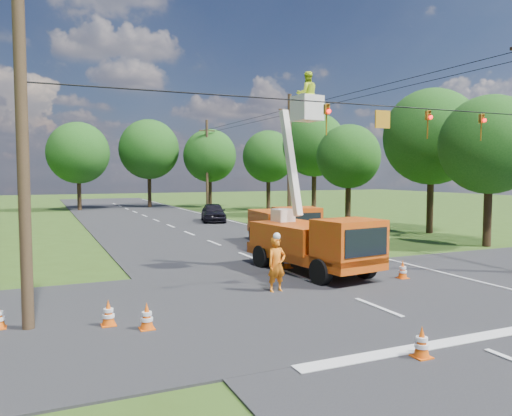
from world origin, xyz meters
name	(u,v)px	position (x,y,z in m)	size (l,w,h in m)	color
ground	(189,234)	(0.00, 20.00, 0.00)	(140.00, 140.00, 0.00)	#314C16
road_main	(189,234)	(0.00, 20.00, 0.00)	(12.00, 100.00, 0.06)	black
road_cross	(341,294)	(0.00, 2.00, 0.00)	(56.00, 10.00, 0.07)	black
stop_bar	(462,342)	(0.00, -3.20, 0.00)	(9.00, 0.45, 0.02)	silver
edge_line	(266,230)	(5.60, 20.00, 0.00)	(0.12, 90.00, 0.02)	silver
bucket_truck	(313,231)	(0.88, 5.31, 1.72)	(3.17, 6.51, 8.07)	#C73C0E
second_truck	(283,224)	(3.35, 12.80, 1.17)	(2.85, 6.20, 2.25)	#C73C0E
ground_worker	(277,265)	(-1.86, 3.07, 0.94)	(0.69, 0.45, 1.88)	#F55E14
distant_car	(213,212)	(4.17, 27.26, 0.79)	(1.86, 4.62, 1.57)	black
traffic_cone_0	(422,343)	(-1.65, -3.65, 0.36)	(0.38, 0.38, 0.71)	#E8550C
traffic_cone_2	(287,260)	(0.39, 6.63, 0.36)	(0.38, 0.38, 0.71)	#E8550C
traffic_cone_3	(280,242)	(2.51, 11.60, 0.36)	(0.38, 0.38, 0.71)	#E8550C
traffic_cone_4	(147,317)	(-6.71, 0.72, 0.36)	(0.38, 0.38, 0.71)	#E8550C
traffic_cone_5	(108,313)	(-7.58, 1.43, 0.36)	(0.38, 0.38, 0.71)	#E8550C
traffic_cone_7	(279,233)	(4.31, 15.31, 0.36)	(0.38, 0.38, 0.71)	#E8550C
traffic_cone_8	(403,270)	(3.45, 3.01, 0.36)	(0.38, 0.38, 0.71)	#E8550C
pole_right_mid	(289,159)	(8.50, 22.00, 5.11)	(1.80, 0.30, 10.00)	#4C3823
pole_right_far	(207,164)	(8.50, 42.00, 5.11)	(1.80, 0.30, 10.00)	#4C3823
pole_left	(23,154)	(-9.50, 2.00, 4.50)	(0.30, 0.30, 9.00)	#4C3823
signal_span	(397,119)	(2.23, 1.99, 5.88)	(18.00, 0.29, 1.07)	black
tree_right_a	(490,145)	(13.50, 8.00, 5.56)	(5.40, 5.40, 8.28)	#382616
tree_right_b	(432,137)	(15.00, 14.00, 6.43)	(6.40, 6.40, 9.65)	#382616
tree_right_c	(349,157)	(13.20, 21.00, 5.31)	(5.00, 5.00, 7.83)	#382616
tree_right_d	(314,145)	(14.80, 29.00, 6.68)	(6.00, 6.00, 9.70)	#382616
tree_right_e	(268,157)	(13.80, 37.00, 5.81)	(5.60, 5.60, 8.63)	#382616
tree_far_a	(78,153)	(-5.00, 45.00, 6.19)	(6.60, 6.60, 9.50)	#382616
tree_far_b	(149,149)	(3.00, 47.00, 6.81)	(7.00, 7.00, 10.32)	#382616
tree_far_c	(210,156)	(9.50, 44.00, 6.06)	(6.20, 6.20, 9.18)	#382616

